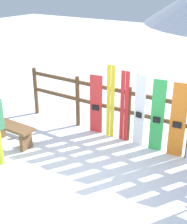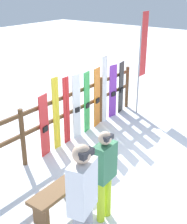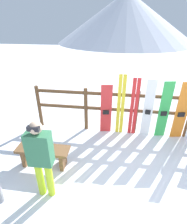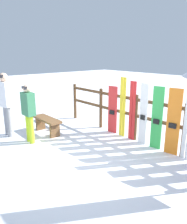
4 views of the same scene
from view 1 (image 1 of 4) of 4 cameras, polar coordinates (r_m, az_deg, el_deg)
ground_plane at (r=5.64m, az=-3.69°, el=-13.23°), size 40.00×40.00×0.00m
fence at (r=6.77m, az=6.43°, el=0.45°), size 5.56×0.10×1.24m
bench at (r=6.96m, az=-14.78°, el=-3.24°), size 1.11×0.36×0.46m
snowboard_red at (r=7.11m, az=0.47°, el=1.35°), size 0.30×0.09×1.39m
ski_pair_yellow at (r=6.87m, az=3.14°, el=1.83°), size 0.20×0.02×1.67m
ski_pair_red at (r=6.73m, az=5.66°, el=0.93°), size 0.19×0.02×1.60m
snowboard_white at (r=6.59m, az=8.40°, el=0.14°), size 0.24×0.07×1.58m
snowboard_green at (r=6.45m, az=11.60°, el=-0.77°), size 0.27×0.09×1.55m
snowboard_orange at (r=6.32m, az=15.17°, el=-1.61°), size 0.31×0.09×1.55m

